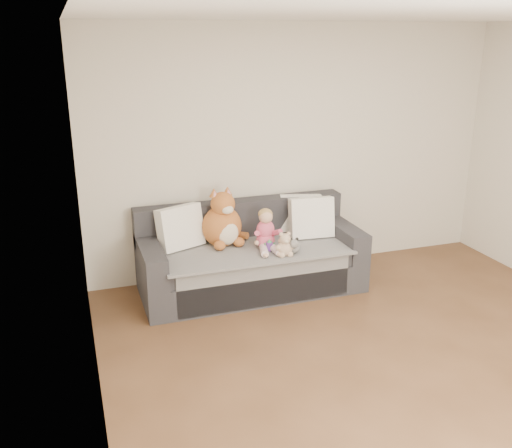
{
  "coord_description": "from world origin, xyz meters",
  "views": [
    {
      "loc": [
        -2.32,
        -3.02,
        2.48
      ],
      "look_at": [
        -0.66,
        1.87,
        0.75
      ],
      "focal_mm": 40.0,
      "sensor_mm": 36.0,
      "label": 1
    }
  ],
  "objects_px": {
    "toddler": "(266,232)",
    "plush_cat": "(223,223)",
    "sippy_cup": "(269,245)",
    "sofa": "(250,260)",
    "teddy_bear": "(285,246)"
  },
  "relations": [
    {
      "from": "toddler",
      "to": "plush_cat",
      "type": "bearing_deg",
      "value": 151.94
    },
    {
      "from": "toddler",
      "to": "sippy_cup",
      "type": "bearing_deg",
      "value": -79.08
    },
    {
      "from": "sofa",
      "to": "sippy_cup",
      "type": "relative_size",
      "value": 19.11
    },
    {
      "from": "teddy_bear",
      "to": "plush_cat",
      "type": "bearing_deg",
      "value": 135.69
    },
    {
      "from": "teddy_bear",
      "to": "sippy_cup",
      "type": "xyz_separation_m",
      "value": [
        -0.09,
        0.17,
        -0.04
      ]
    },
    {
      "from": "plush_cat",
      "to": "sippy_cup",
      "type": "height_order",
      "value": "plush_cat"
    },
    {
      "from": "plush_cat",
      "to": "teddy_bear",
      "type": "xyz_separation_m",
      "value": [
        0.47,
        -0.5,
        -0.13
      ]
    },
    {
      "from": "toddler",
      "to": "plush_cat",
      "type": "xyz_separation_m",
      "value": [
        -0.37,
        0.25,
        0.05
      ]
    },
    {
      "from": "toddler",
      "to": "sippy_cup",
      "type": "xyz_separation_m",
      "value": [
        0.01,
        -0.08,
        -0.11
      ]
    },
    {
      "from": "toddler",
      "to": "teddy_bear",
      "type": "xyz_separation_m",
      "value": [
        0.1,
        -0.25,
        -0.07
      ]
    },
    {
      "from": "sofa",
      "to": "teddy_bear",
      "type": "xyz_separation_m",
      "value": [
        0.22,
        -0.39,
        0.26
      ]
    },
    {
      "from": "sofa",
      "to": "sippy_cup",
      "type": "bearing_deg",
      "value": -60.53
    },
    {
      "from": "sofa",
      "to": "teddy_bear",
      "type": "distance_m",
      "value": 0.52
    },
    {
      "from": "toddler",
      "to": "plush_cat",
      "type": "height_order",
      "value": "plush_cat"
    },
    {
      "from": "teddy_bear",
      "to": "sofa",
      "type": "bearing_deg",
      "value": 121.72
    }
  ]
}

